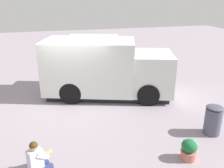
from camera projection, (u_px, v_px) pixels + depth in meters
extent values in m
plane|color=#9A8D98|center=(73.00, 101.00, 10.02)|extent=(40.00, 40.00, 0.00)
cube|color=silver|center=(90.00, 65.00, 10.24)|extent=(4.09, 3.12, 2.12)
cube|color=silver|center=(152.00, 72.00, 10.18)|extent=(2.10, 2.39, 1.61)
cube|color=black|center=(171.00, 66.00, 10.04)|extent=(0.55, 1.59, 0.61)
cube|color=black|center=(93.00, 56.00, 11.18)|extent=(1.90, 0.65, 0.74)
cube|color=white|center=(93.00, 35.00, 11.14)|extent=(2.25, 1.25, 0.03)
cube|color=black|center=(109.00, 92.00, 10.60)|extent=(5.19, 3.13, 0.24)
cylinder|color=black|center=(148.00, 95.00, 9.53)|extent=(0.89, 0.48, 0.87)
cylinder|color=black|center=(145.00, 79.00, 11.28)|extent=(0.89, 0.48, 0.87)
cylinder|color=black|center=(71.00, 93.00, 9.70)|extent=(0.89, 0.48, 0.87)
cylinder|color=black|center=(79.00, 78.00, 11.45)|extent=(0.89, 0.48, 0.87)
cube|color=navy|center=(46.00, 168.00, 6.11)|extent=(0.37, 0.28, 0.11)
cube|color=navy|center=(42.00, 165.00, 6.24)|extent=(0.37, 0.28, 0.11)
cube|color=silver|center=(35.00, 159.00, 5.93)|extent=(0.40, 0.36, 0.52)
sphere|color=tan|center=(34.00, 147.00, 5.80)|extent=(0.20, 0.20, 0.20)
sphere|color=#493414|center=(34.00, 146.00, 5.80)|extent=(0.20, 0.20, 0.20)
cube|color=silver|center=(42.00, 156.00, 5.93)|extent=(0.34, 0.25, 0.27)
cube|color=silver|center=(38.00, 152.00, 6.06)|extent=(0.34, 0.25, 0.27)
cylinder|color=gold|center=(47.00, 154.00, 6.14)|extent=(0.28, 0.30, 0.08)
cube|color=#699650|center=(47.00, 153.00, 6.13)|extent=(0.22, 0.23, 0.02)
cylinder|color=silver|center=(134.00, 65.00, 14.60)|extent=(0.50, 0.50, 0.26)
torus|color=beige|center=(134.00, 63.00, 14.56)|extent=(0.52, 0.52, 0.04)
ellipsoid|color=#267231|center=(134.00, 59.00, 14.47)|extent=(0.60, 0.60, 0.51)
sphere|color=white|center=(138.00, 58.00, 14.57)|extent=(0.09, 0.09, 0.09)
sphere|color=silver|center=(138.00, 57.00, 14.52)|extent=(0.08, 0.08, 0.08)
sphere|color=white|center=(134.00, 57.00, 14.67)|extent=(0.09, 0.09, 0.09)
sphere|color=white|center=(137.00, 57.00, 14.62)|extent=(0.06, 0.06, 0.06)
sphere|color=white|center=(137.00, 56.00, 14.59)|extent=(0.05, 0.05, 0.05)
sphere|color=white|center=(138.00, 58.00, 14.32)|extent=(0.06, 0.06, 0.06)
cylinder|color=#B96855|center=(188.00, 155.00, 6.52)|extent=(0.39, 0.39, 0.25)
torus|color=#B56E5C|center=(189.00, 151.00, 6.48)|extent=(0.42, 0.42, 0.04)
ellipsoid|color=#1D6836|center=(189.00, 146.00, 6.42)|extent=(0.41, 0.41, 0.35)
sphere|color=white|center=(196.00, 145.00, 6.42)|extent=(0.07, 0.07, 0.07)
sphere|color=white|center=(194.00, 142.00, 6.49)|extent=(0.05, 0.05, 0.05)
sphere|color=white|center=(196.00, 144.00, 6.38)|extent=(0.07, 0.07, 0.07)
sphere|color=white|center=(194.00, 142.00, 6.41)|extent=(0.07, 0.07, 0.07)
cylinder|color=#4D505D|center=(213.00, 121.00, 7.60)|extent=(0.51, 0.51, 0.84)
ellipsoid|color=#4B4C5C|center=(215.00, 108.00, 7.44)|extent=(0.52, 0.52, 0.11)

